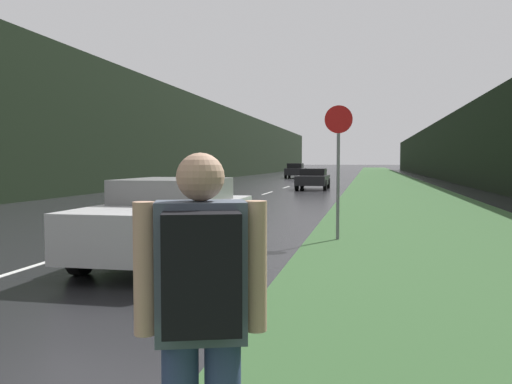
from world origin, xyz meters
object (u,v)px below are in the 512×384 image
car_passing_near (171,219)px  car_oncoming (296,171)px  hitchhiker_with_backpack (201,318)px  stop_sign (338,161)px  car_passing_far (313,178)px

car_passing_near → car_oncoming: bearing=-85.1°
hitchhiker_with_backpack → car_oncoming: size_ratio=0.42×
hitchhiker_with_backpack → stop_sign: bearing=71.1°
car_passing_near → hitchhiker_with_backpack: bearing=111.8°
car_passing_near → car_passing_far: car_passing_near is taller
car_oncoming → car_passing_far: bearing=-79.7°
hitchhiker_with_backpack → car_passing_near: (-2.61, 6.52, -0.28)m
car_passing_near → car_oncoming: car_oncoming is taller
hitchhiker_with_backpack → car_passing_near: 7.03m
hitchhiker_with_backpack → car_passing_far: size_ratio=0.40×
stop_sign → car_passing_far: stop_sign is taller
car_passing_far → car_oncoming: car_oncoming is taller
stop_sign → hitchhiker_with_backpack: 9.58m
stop_sign → car_passing_far: bearing=97.1°
hitchhiker_with_backpack → car_passing_near: size_ratio=0.39×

